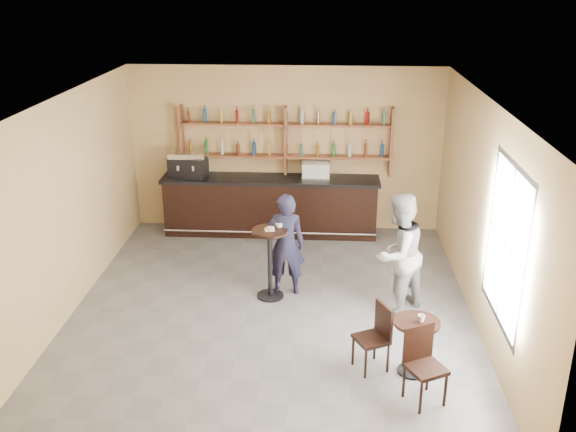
# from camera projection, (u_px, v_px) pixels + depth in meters

# --- Properties ---
(floor) EXTENTS (7.00, 7.00, 0.00)m
(floor) POSITION_uv_depth(u_px,v_px,m) (272.00, 311.00, 9.72)
(floor) COLOR slate
(floor) RESTS_ON ground
(ceiling) EXTENTS (7.00, 7.00, 0.00)m
(ceiling) POSITION_uv_depth(u_px,v_px,m) (270.00, 101.00, 8.57)
(ceiling) COLOR white
(ceiling) RESTS_ON wall_back
(wall_back) EXTENTS (7.00, 0.00, 7.00)m
(wall_back) POSITION_uv_depth(u_px,v_px,m) (286.00, 149.00, 12.41)
(wall_back) COLOR tan
(wall_back) RESTS_ON floor
(wall_front) EXTENTS (7.00, 0.00, 7.00)m
(wall_front) POSITION_uv_depth(u_px,v_px,m) (238.00, 347.00, 5.88)
(wall_front) COLOR tan
(wall_front) RESTS_ON floor
(wall_left) EXTENTS (0.00, 7.00, 7.00)m
(wall_left) POSITION_uv_depth(u_px,v_px,m) (65.00, 208.00, 9.31)
(wall_left) COLOR tan
(wall_left) RESTS_ON floor
(wall_right) EXTENTS (0.00, 7.00, 7.00)m
(wall_right) POSITION_uv_depth(u_px,v_px,m) (484.00, 217.00, 8.98)
(wall_right) COLOR tan
(wall_right) RESTS_ON floor
(window_pane) EXTENTS (0.00, 2.00, 2.00)m
(window_pane) POSITION_uv_depth(u_px,v_px,m) (506.00, 245.00, 7.82)
(window_pane) COLOR white
(window_pane) RESTS_ON wall_right
(window_frame) EXTENTS (0.04, 1.70, 2.10)m
(window_frame) POSITION_uv_depth(u_px,v_px,m) (506.00, 245.00, 7.82)
(window_frame) COLOR black
(window_frame) RESTS_ON wall_right
(shelf_unit) EXTENTS (4.00, 0.26, 1.40)m
(shelf_unit) POSITION_uv_depth(u_px,v_px,m) (286.00, 140.00, 12.21)
(shelf_unit) COLOR brown
(shelf_unit) RESTS_ON wall_back
(liquor_bottles) EXTENTS (3.68, 0.10, 1.00)m
(liquor_bottles) POSITION_uv_depth(u_px,v_px,m) (286.00, 132.00, 12.15)
(liquor_bottles) COLOR #8C5919
(liquor_bottles) RESTS_ON shelf_unit
(bar_counter) EXTENTS (4.17, 0.81, 1.13)m
(bar_counter) POSITION_uv_depth(u_px,v_px,m) (271.00, 205.00, 12.47)
(bar_counter) COLOR black
(bar_counter) RESTS_ON floor
(espresso_machine) EXTENTS (0.75, 0.55, 0.49)m
(espresso_machine) POSITION_uv_depth(u_px,v_px,m) (188.00, 164.00, 12.27)
(espresso_machine) COLOR black
(espresso_machine) RESTS_ON bar_counter
(pastry_case) EXTENTS (0.58, 0.49, 0.32)m
(pastry_case) POSITION_uv_depth(u_px,v_px,m) (316.00, 171.00, 12.16)
(pastry_case) COLOR silver
(pastry_case) RESTS_ON bar_counter
(pedestal_table) EXTENTS (0.66, 0.66, 1.14)m
(pedestal_table) POSITION_uv_depth(u_px,v_px,m) (270.00, 264.00, 9.96)
(pedestal_table) COLOR black
(pedestal_table) RESTS_ON floor
(napkin) EXTENTS (0.17, 0.17, 0.00)m
(napkin) POSITION_uv_depth(u_px,v_px,m) (270.00, 230.00, 9.76)
(napkin) COLOR white
(napkin) RESTS_ON pedestal_table
(donut) EXTENTS (0.16, 0.16, 0.05)m
(donut) POSITION_uv_depth(u_px,v_px,m) (270.00, 228.00, 9.74)
(donut) COLOR #BA7444
(donut) RESTS_ON napkin
(cup_pedestal) EXTENTS (0.12, 0.12, 0.09)m
(cup_pedestal) POSITION_uv_depth(u_px,v_px,m) (279.00, 225.00, 9.83)
(cup_pedestal) COLOR white
(cup_pedestal) RESTS_ON pedestal_table
(man_main) EXTENTS (0.63, 0.43, 1.66)m
(man_main) POSITION_uv_depth(u_px,v_px,m) (286.00, 244.00, 10.03)
(man_main) COLOR black
(man_main) RESTS_ON floor
(cafe_table) EXTENTS (0.65, 0.65, 0.74)m
(cafe_table) POSITION_uv_depth(u_px,v_px,m) (415.00, 347.00, 8.12)
(cafe_table) COLOR black
(cafe_table) RESTS_ON floor
(cup_cafe) EXTENTS (0.12, 0.12, 0.09)m
(cup_cafe) POSITION_uv_depth(u_px,v_px,m) (421.00, 318.00, 7.97)
(cup_cafe) COLOR white
(cup_cafe) RESTS_ON cafe_table
(chair_west) EXTENTS (0.52, 0.52, 0.89)m
(chair_west) POSITION_uv_depth(u_px,v_px,m) (371.00, 338.00, 8.17)
(chair_west) COLOR black
(chair_west) RESTS_ON floor
(chair_south) EXTENTS (0.55, 0.55, 0.94)m
(chair_south) POSITION_uv_depth(u_px,v_px,m) (426.00, 368.00, 7.52)
(chair_south) COLOR black
(chair_south) RESTS_ON floor
(patron_second) EXTENTS (1.14, 1.14, 1.86)m
(patron_second) POSITION_uv_depth(u_px,v_px,m) (398.00, 254.00, 9.45)
(patron_second) COLOR gray
(patron_second) RESTS_ON floor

